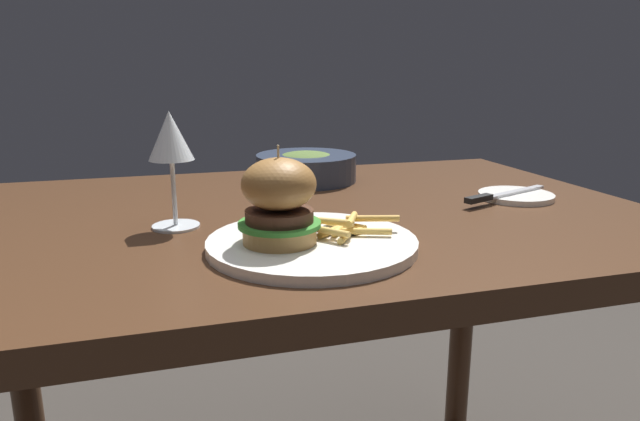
{
  "coord_description": "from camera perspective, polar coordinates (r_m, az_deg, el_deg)",
  "views": [
    {
      "loc": [
        -0.23,
        -0.91,
        0.98
      ],
      "look_at": [
        -0.01,
        -0.17,
        0.78
      ],
      "focal_mm": 32.0,
      "sensor_mm": 36.0,
      "label": 1
    }
  ],
  "objects": [
    {
      "name": "soup_bowl",
      "position": [
        1.21,
        -1.39,
        4.41
      ],
      "size": [
        0.21,
        0.21,
        0.06
      ],
      "color": "#2D384C",
      "rests_on": "dining_table"
    },
    {
      "name": "fries_pile",
      "position": [
        0.78,
        2.82,
        -1.64
      ],
      "size": [
        0.13,
        0.1,
        0.03
      ],
      "color": "#EABC5B",
      "rests_on": "main_plate"
    },
    {
      "name": "table_knife",
      "position": [
        1.07,
        17.51,
        1.5
      ],
      "size": [
        0.21,
        0.09,
        0.01
      ],
      "color": "silver",
      "rests_on": "bread_plate"
    },
    {
      "name": "bread_plate",
      "position": [
        1.11,
        19.0,
        1.4
      ],
      "size": [
        0.14,
        0.14,
        0.01
      ],
      "primitive_type": "cylinder",
      "color": "white",
      "rests_on": "dining_table"
    },
    {
      "name": "dining_table",
      "position": [
        0.99,
        -2.01,
        -5.48
      ],
      "size": [
        1.19,
        0.8,
        0.74
      ],
      "color": "#472B19",
      "rests_on": "ground"
    },
    {
      "name": "wine_glass",
      "position": [
        0.87,
        -14.72,
        6.65
      ],
      "size": [
        0.07,
        0.07,
        0.18
      ],
      "color": "silver",
      "rests_on": "dining_table"
    },
    {
      "name": "burger_sandwich",
      "position": [
        0.73,
        -4.11,
        0.97
      ],
      "size": [
        0.11,
        0.11,
        0.13
      ],
      "color": "#B78447",
      "rests_on": "main_plate"
    },
    {
      "name": "main_plate",
      "position": [
        0.76,
        -0.8,
        -3.33
      ],
      "size": [
        0.28,
        0.28,
        0.01
      ],
      "primitive_type": "cylinder",
      "color": "white",
      "rests_on": "dining_table"
    }
  ]
}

